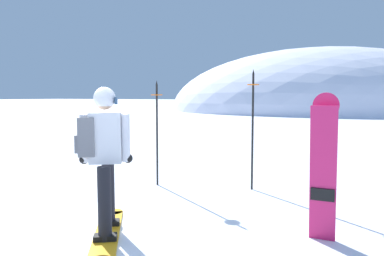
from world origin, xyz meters
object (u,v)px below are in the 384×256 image
object	(u,v)px
piste_marker_near	(157,126)
piste_marker_far	(253,122)
spare_snowboard	(323,167)
snowboarder_main	(103,156)

from	to	relation	value
piste_marker_near	piste_marker_far	size ratio (longest dim) A/B	0.92
spare_snowboard	piste_marker_near	xyz separation A→B (m)	(-2.98, 1.50, 0.24)
snowboarder_main	piste_marker_near	xyz separation A→B (m)	(-0.65, 2.34, 0.16)
piste_marker_near	piste_marker_far	world-z (taller)	piste_marker_far
spare_snowboard	snowboarder_main	bearing A→B (deg)	-160.08
snowboarder_main	piste_marker_far	bearing A→B (deg)	70.29
spare_snowboard	piste_marker_far	size ratio (longest dim) A/B	0.80
piste_marker_near	spare_snowboard	bearing A→B (deg)	-26.79
piste_marker_near	snowboarder_main	bearing A→B (deg)	-74.40
spare_snowboard	piste_marker_near	size ratio (longest dim) A/B	0.87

